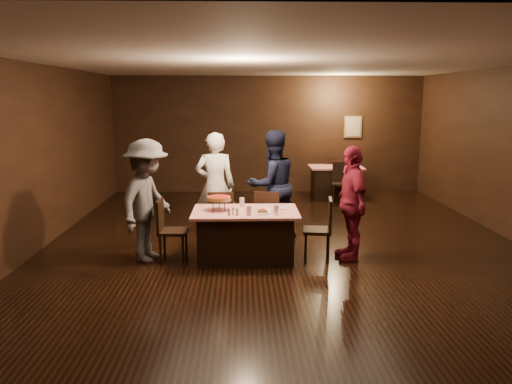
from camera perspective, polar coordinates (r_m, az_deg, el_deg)
The scene contains 22 objects.
room at distance 8.04m, azimuth 3.36°, elevation 8.47°, with size 10.00×10.04×3.02m.
main_table at distance 7.65m, azimuth -1.22°, elevation -4.96°, with size 1.60×1.00×0.77m, color #AD0B0D.
back_table at distance 12.59m, azimuth 9.08°, elevation 1.17°, with size 1.30×0.90×0.77m, color red.
chair_far_left at distance 8.36m, azimuth -4.01°, elevation -2.98°, with size 0.42×0.42×0.95m, color black.
chair_far_right at distance 8.36m, azimuth 1.49°, elevation -2.95°, with size 0.42×0.42×0.95m, color black.
chair_end_left at distance 7.70m, azimuth -9.46°, elevation -4.31°, with size 0.42×0.42×0.95m, color black.
chair_end_right at distance 7.71m, azimuth 7.00°, elevation -4.22°, with size 0.42×0.42×0.95m, color black.
chair_back_near at distance 11.90m, azimuth 9.71°, elevation 1.03°, with size 0.42×0.42×0.95m, color black.
chair_back_far at distance 13.16m, azimuth 8.61°, elevation 2.00°, with size 0.42×0.42×0.95m, color black.
diner_white_jacket at distance 8.75m, azimuth -4.69°, elevation 0.72°, with size 0.68×0.45×1.87m, color white.
diner_navy_hoodie at distance 8.69m, azimuth 1.87°, elevation 0.79°, with size 0.93×0.72×1.91m, color black.
diner_grey_knit at distance 7.69m, azimuth -12.34°, elevation -0.97°, with size 1.20×0.69×1.85m, color #5C5B61.
diner_red_shirt at distance 7.73m, azimuth 10.85°, elevation -1.22°, with size 1.03×0.43×1.75m, color maroon.
pizza_stand at distance 7.57m, azimuth -4.27°, elevation -0.74°, with size 0.38×0.38×0.22m.
plate_with_slice at distance 7.38m, azimuth 0.72°, elevation -2.26°, with size 0.25×0.25×0.06m.
plate_empty at distance 7.72m, azimuth 2.85°, elevation -1.82°, with size 0.25×0.25×0.01m, color white.
glass_front_left at distance 7.25m, azimuth -0.82°, elevation -2.14°, with size 0.08×0.08×0.14m, color silver.
glass_front_right at distance 7.31m, azimuth 2.31°, elevation -2.03°, with size 0.08×0.08×0.14m, color silver.
glass_back at distance 7.83m, azimuth -1.61°, elevation -1.16°, with size 0.08×0.08×0.14m, color silver.
condiments at distance 7.27m, azimuth -2.64°, elevation -2.28°, with size 0.17×0.10×0.09m.
napkin_center at distance 7.56m, azimuth 1.05°, elevation -2.11°, with size 0.16×0.16×0.01m, color white.
napkin_left at distance 7.50m, azimuth -2.37°, elevation -2.22°, with size 0.16×0.16×0.01m, color white.
Camera 1 is at (-0.69, -8.00, 2.46)m, focal length 35.00 mm.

